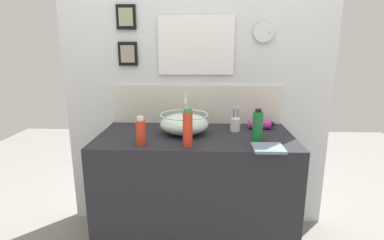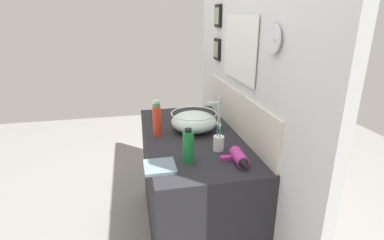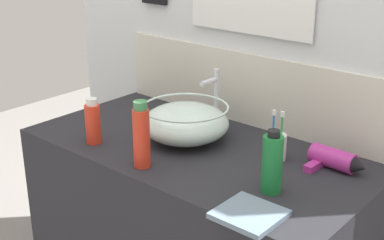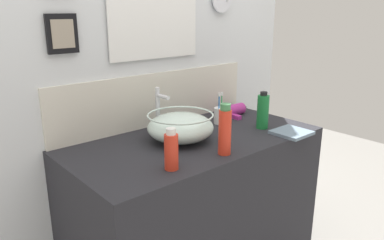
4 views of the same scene
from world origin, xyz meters
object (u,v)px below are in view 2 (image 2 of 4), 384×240
toothbrush_cup (219,143)px  soap_dispenser (157,120)px  glass_bowl_sink (194,121)px  faucet (218,111)px  hair_drier (239,158)px  shampoo_bottle (157,112)px  lotion_bottle (188,147)px  hand_towel (160,167)px

toothbrush_cup → soap_dispenser: (-0.31, -0.34, 0.06)m
glass_bowl_sink → faucet: faucet is taller
hair_drier → shampoo_bottle: 0.86m
glass_bowl_sink → hair_drier: glass_bowl_sink is taller
lotion_bottle → faucet: bearing=146.4°
faucet → shampoo_bottle: 0.48m
hair_drier → toothbrush_cup: 0.20m
toothbrush_cup → lotion_bottle: 0.24m
glass_bowl_sink → shampoo_bottle: (-0.24, -0.24, 0.01)m
hair_drier → hand_towel: bearing=-95.4°
glass_bowl_sink → soap_dispenser: size_ratio=1.41×
toothbrush_cup → shampoo_bottle: size_ratio=1.03×
soap_dispenser → shampoo_bottle: (-0.28, 0.02, -0.03)m
hair_drier → soap_dispenser: 0.64m
faucet → toothbrush_cup: bearing=-15.4°
soap_dispenser → shampoo_bottle: size_ratio=1.34×
faucet → glass_bowl_sink: bearing=-90.0°
shampoo_bottle → hand_towel: size_ratio=0.99×
lotion_bottle → toothbrush_cup: bearing=118.4°
lotion_bottle → shampoo_bottle: size_ratio=1.16×
hand_towel → soap_dispenser: bearing=175.7°
toothbrush_cup → hand_towel: size_ratio=1.02×
faucet → hair_drier: faucet is taller
shampoo_bottle → soap_dispenser: bearing=-4.9°
hand_towel → hair_drier: bearing=84.6°
faucet → lotion_bottle: faucet is taller
toothbrush_cup → lotion_bottle: (0.11, -0.21, 0.05)m
toothbrush_cup → soap_dispenser: 0.46m
soap_dispenser → faucet: bearing=94.9°
toothbrush_cup → shampoo_bottle: (-0.59, -0.31, 0.03)m
soap_dispenser → hand_towel: soap_dispenser is taller
hair_drier → shampoo_bottle: (-0.78, -0.37, 0.05)m
lotion_bottle → hand_towel: size_ratio=1.15×
toothbrush_cup → shampoo_bottle: toothbrush_cup is taller
hair_drier → lotion_bottle: 0.29m
faucet → hair_drier: (0.54, -0.04, -0.10)m
shampoo_bottle → toothbrush_cup: bearing=28.3°
faucet → soap_dispenser: (0.04, -0.43, -0.02)m
soap_dispenser → hand_towel: (0.46, -0.03, -0.10)m
hair_drier → faucet: bearing=176.2°
hand_towel → shampoo_bottle: bearing=175.5°
lotion_bottle → shampoo_bottle: lotion_bottle is taller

